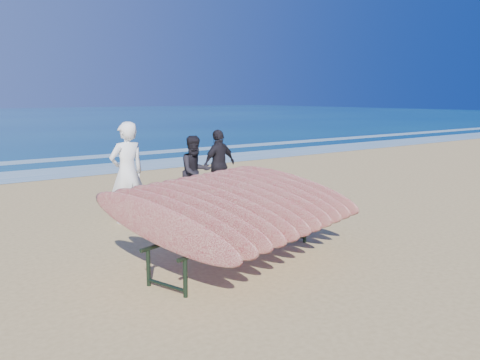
{
  "coord_description": "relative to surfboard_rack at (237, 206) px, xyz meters",
  "views": [
    {
      "loc": [
        -5.43,
        -6.43,
        2.45
      ],
      "look_at": [
        0.0,
        0.8,
        0.95
      ],
      "focal_mm": 38.0,
      "sensor_mm": 36.0,
      "label": 1
    }
  ],
  "objects": [
    {
      "name": "ground",
      "position": [
        1.07,
        0.55,
        -0.85
      ],
      "size": [
        120.0,
        120.0,
        0.0
      ],
      "primitive_type": "plane",
      "color": "tan",
      "rests_on": "ground"
    },
    {
      "name": "foam_near",
      "position": [
        1.07,
        10.55,
        -0.84
      ],
      "size": [
        160.0,
        160.0,
        0.0
      ],
      "primitive_type": "plane",
      "color": "white",
      "rests_on": "ground"
    },
    {
      "name": "foam_far",
      "position": [
        1.07,
        14.05,
        -0.85
      ],
      "size": [
        160.0,
        160.0,
        0.0
      ],
      "primitive_type": "plane",
      "color": "white",
      "rests_on": "ground"
    },
    {
      "name": "surfboard_rack",
      "position": [
        0.0,
        0.0,
        0.0
      ],
      "size": [
        3.77,
        3.39,
        1.34
      ],
      "rotation": [
        0.0,
        0.0,
        0.29
      ],
      "color": "black",
      "rests_on": "ground"
    },
    {
      "name": "person_white",
      "position": [
        -0.28,
        3.18,
        0.13
      ],
      "size": [
        0.75,
        0.53,
        1.97
      ],
      "primitive_type": "imported",
      "rotation": [
        0.0,
        0.0,
        3.22
      ],
      "color": "white",
      "rests_on": "ground"
    },
    {
      "name": "person_dark_a",
      "position": [
        1.51,
        3.57,
        -0.06
      ],
      "size": [
        0.78,
        0.61,
        1.59
      ],
      "primitive_type": "imported",
      "rotation": [
        0.0,
        0.0,
        -0.0
      ],
      "color": "black",
      "rests_on": "ground"
    },
    {
      "name": "person_dark_b",
      "position": [
        2.45,
        4.02,
        -0.02
      ],
      "size": [
        1.03,
        0.57,
        1.67
      ],
      "primitive_type": "imported",
      "rotation": [
        0.0,
        0.0,
        3.32
      ],
      "color": "black",
      "rests_on": "ground"
    }
  ]
}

